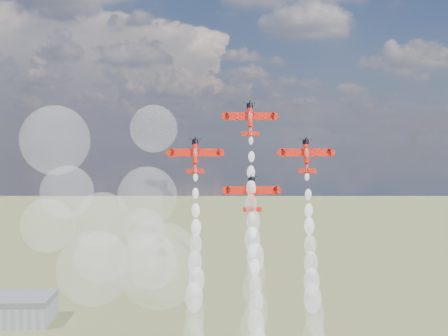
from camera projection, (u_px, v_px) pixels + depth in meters
hangar at (1, 309)px, 307.53m from camera, size 50.00×28.00×13.00m
plane_lead at (250, 119)px, 140.84m from camera, size 11.17×4.79×7.71m
plane_left at (195, 155)px, 137.94m from camera, size 11.17×4.79×7.71m
plane_right at (306, 155)px, 138.84m from camera, size 11.17×4.79×7.71m
plane_slot at (252, 193)px, 135.94m from camera, size 11.17×4.79×7.71m
smoke_trail_lead at (254, 285)px, 130.33m from camera, size 5.97×17.04×41.07m
smoke_trail_left at (195, 328)px, 127.68m from camera, size 6.16×15.91×41.93m
smoke_trail_right at (314, 327)px, 128.24m from camera, size 5.52×16.36×41.24m
drifted_smoke_cloud at (91, 208)px, 151.56m from camera, size 69.29×35.86×53.59m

